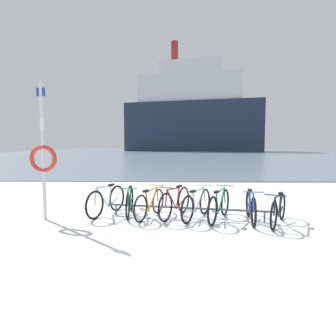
# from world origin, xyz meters

# --- Properties ---
(ground) EXTENTS (80.00, 132.00, 0.08)m
(ground) POSITION_xyz_m (0.00, 53.90, -0.04)
(ground) COLOR white
(bike_rack) EXTENTS (4.07, 0.81, 0.31)m
(bike_rack) POSITION_xyz_m (-0.83, 2.89, 0.27)
(bike_rack) COLOR #4C5156
(bike_rack) RESTS_ON ground
(bicycle_0) EXTENTS (0.72, 1.61, 0.84)m
(bicycle_0) POSITION_xyz_m (-2.92, 3.27, 0.38)
(bicycle_0) COLOR black
(bicycle_0) RESTS_ON ground
(bicycle_1) EXTENTS (0.46, 1.64, 0.79)m
(bicycle_1) POSITION_xyz_m (-2.30, 3.22, 0.36)
(bicycle_1) COLOR black
(bicycle_1) RESTS_ON ground
(bicycle_2) EXTENTS (0.70, 1.54, 0.79)m
(bicycle_2) POSITION_xyz_m (-1.75, 3.02, 0.36)
(bicycle_2) COLOR black
(bicycle_2) RESTS_ON ground
(bicycle_3) EXTENTS (0.82, 1.61, 0.83)m
(bicycle_3) POSITION_xyz_m (-1.11, 3.09, 0.38)
(bicycle_3) COLOR black
(bicycle_3) RESTS_ON ground
(bicycle_4) EXTENTS (0.87, 1.59, 0.80)m
(bicycle_4) POSITION_xyz_m (-0.57, 2.93, 0.36)
(bicycle_4) COLOR black
(bicycle_4) RESTS_ON ground
(bicycle_5) EXTENTS (0.81, 1.63, 0.81)m
(bicycle_5) POSITION_xyz_m (-0.03, 2.79, 0.37)
(bicycle_5) COLOR black
(bicycle_5) RESTS_ON ground
(bicycle_6) EXTENTS (0.46, 1.66, 0.80)m
(bicycle_6) POSITION_xyz_m (0.70, 2.67, 0.36)
(bicycle_6) COLOR black
(bicycle_6) RESTS_ON ground
(bicycle_7) EXTENTS (0.89, 1.48, 0.77)m
(bicycle_7) POSITION_xyz_m (1.27, 2.41, 0.35)
(bicycle_7) COLOR black
(bicycle_7) RESTS_ON ground
(rescue_post) EXTENTS (0.67, 0.10, 3.36)m
(rescue_post) POSITION_xyz_m (-4.33, 2.77, 1.62)
(rescue_post) COLOR silver
(rescue_post) RESTS_ON ground
(ferry_ship) EXTENTS (37.58, 18.92, 29.45)m
(ferry_ship) POSITION_xyz_m (3.94, 74.29, 9.89)
(ferry_ship) COLOR #232D47
(ferry_ship) RESTS_ON ground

